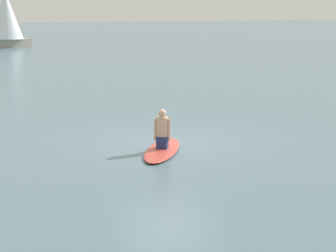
% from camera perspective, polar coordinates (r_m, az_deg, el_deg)
% --- Properties ---
extents(ground_plane, '(400.00, 400.00, 0.00)m').
position_cam_1_polar(ground_plane, '(15.26, -0.11, -1.66)').
color(ground_plane, slate).
extents(surfboard, '(2.36, 2.56, 0.09)m').
position_cam_1_polar(surfboard, '(14.29, -0.56, -2.35)').
color(surfboard, '#D84C3F').
rests_on(surfboard, ground).
extents(person_paddler, '(0.41, 0.41, 0.97)m').
position_cam_1_polar(person_paddler, '(14.18, -0.57, -0.45)').
color(person_paddler, navy).
rests_on(person_paddler, surfboard).
extents(sailboat_distant, '(4.81, 3.79, 6.25)m').
position_cam_1_polar(sailboat_distant, '(60.54, -15.70, 10.28)').
color(sailboat_distant, '#B2A893').
rests_on(sailboat_distant, ground).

